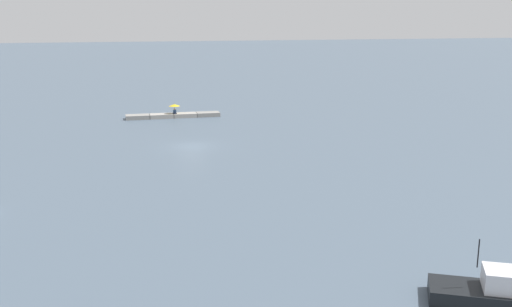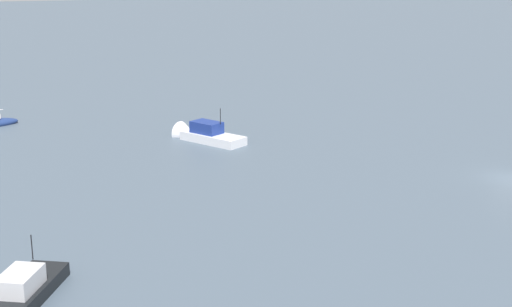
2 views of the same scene
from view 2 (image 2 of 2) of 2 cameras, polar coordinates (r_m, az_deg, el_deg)
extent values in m
plane|color=#475666|center=(62.48, 19.10, -1.85)|extent=(500.00, 500.00, 0.00)
cube|color=silver|center=(70.40, -3.36, 1.09)|extent=(6.84, 5.53, 1.09)
cone|color=silver|center=(72.58, -5.28, 1.48)|extent=(3.17, 3.18, 2.31)
cube|color=navy|center=(70.66, -3.85, 2.05)|extent=(3.42, 3.08, 1.09)
cube|color=#283847|center=(71.17, -4.31, 2.18)|extent=(1.03, 1.54, 0.77)
cylinder|color=black|center=(69.21, -2.78, 2.90)|extent=(0.07, 0.07, 1.53)
cube|color=black|center=(41.09, -17.30, -10.28)|extent=(6.36, 4.72, 1.00)
cube|color=silver|center=(40.10, -17.85, -9.41)|extent=(3.12, 2.71, 1.00)
cube|color=#283847|center=(39.49, -18.31, -9.76)|extent=(0.84, 1.47, 0.70)
cylinder|color=black|center=(40.97, -17.01, -6.97)|extent=(0.06, 0.06, 1.40)
camera|label=1|loc=(58.71, -41.46, 7.40)|focal=41.57mm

